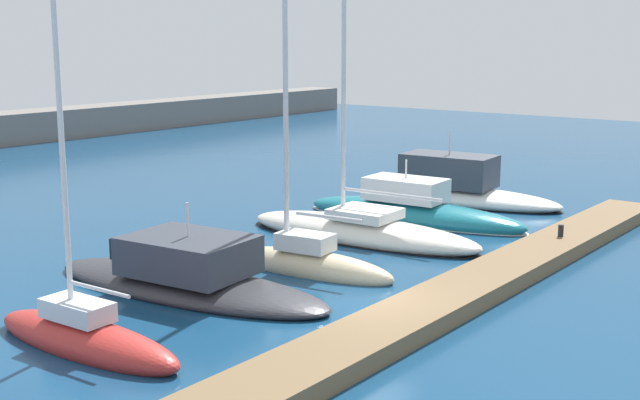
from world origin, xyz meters
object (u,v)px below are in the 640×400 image
Objects in this scene: sailboat_ivory_sixth at (361,229)px; dock_bollard at (561,231)px; sailboat_red_third at (85,334)px; motorboat_white_eighth at (457,189)px; sailboat_sand_fifth at (309,262)px; motorboat_teal_seventh at (412,211)px; motorboat_charcoal_fourth at (186,276)px.

dock_bollard is at bearing -158.85° from sailboat_ivory_sixth.
motorboat_white_eighth is (22.68, 1.79, 0.26)m from sailboat_red_third.
motorboat_teal_seventh is (8.99, 1.48, 0.04)m from sailboat_sand_fifth.
sailboat_sand_fifth is at bearing -92.77° from sailboat_red_third.
sailboat_red_third is 0.72× the size of sailboat_ivory_sixth.
motorboat_white_eighth is at bearing -87.57° from sailboat_red_third.
sailboat_red_third is 1.21× the size of motorboat_white_eighth.
motorboat_white_eighth is at bearing 51.86° from dock_bollard.
motorboat_charcoal_fourth is 4.30m from sailboat_sand_fifth.
sailboat_ivory_sixth is at bearing 89.44° from motorboat_teal_seventh.
sailboat_ivory_sixth reaches higher than dock_bollard.
sailboat_sand_fifth is 1.08× the size of motorboat_white_eighth.
motorboat_charcoal_fourth is 1.01× the size of motorboat_teal_seventh.
sailboat_red_third is 27.40× the size of dock_bollard.
motorboat_teal_seventh is 7.09m from dock_bollard.
motorboat_teal_seventh reaches higher than dock_bollard.
sailboat_red_third is 1.15× the size of motorboat_charcoal_fourth.
sailboat_ivory_sixth reaches higher than sailboat_red_third.
sailboat_ivory_sixth is 38.06× the size of dock_bollard.
sailboat_sand_fifth is at bearing -119.40° from motorboat_charcoal_fourth.
motorboat_teal_seventh is at bearing -96.85° from motorboat_charcoal_fourth.
motorboat_charcoal_fourth reaches higher than dock_bollard.
sailboat_red_third is 1.13× the size of sailboat_sand_fifth.
motorboat_white_eighth is at bearing -88.70° from sailboat_sand_fifth.
motorboat_teal_seventh is (4.09, 0.21, 0.01)m from sailboat_ivory_sixth.
motorboat_white_eighth reaches higher than dock_bollard.
motorboat_charcoal_fourth is at bearing 85.35° from motorboat_white_eighth.
dock_bollard is at bearing -110.55° from sailboat_red_third.
motorboat_teal_seventh is at bearing 89.83° from motorboat_white_eighth.
motorboat_teal_seventh is at bearing -87.71° from sailboat_red_third.
dock_bollard is (2.99, -6.79, 0.35)m from sailboat_ivory_sixth.
sailboat_sand_fifth is 13.85m from motorboat_white_eighth.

